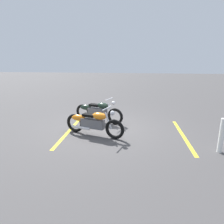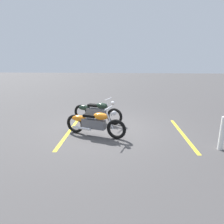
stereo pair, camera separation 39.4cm
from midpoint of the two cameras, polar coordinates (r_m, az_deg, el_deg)
name	(u,v)px [view 2 (the right image)]	position (r m, az deg, el deg)	size (l,w,h in m)	color
ground_plane	(103,128)	(7.66, -3.96, -4.67)	(60.00, 60.00, 0.00)	#474444
motorcycle_bright_foreground	(93,123)	(6.86, -7.02, -3.05)	(2.16, 0.84, 1.04)	black
motorcycle_dark_foreground	(96,111)	(8.31, -5.97, 0.21)	(2.14, 0.90, 1.04)	black
bollard_post	(222,133)	(6.47, 27.41, -5.49)	(0.14, 0.14, 1.00)	white
parking_stripe_near	(69,132)	(7.46, -13.73, -5.60)	(3.20, 0.12, 0.01)	yellow
parking_stripe_mid	(183,134)	(7.43, 18.12, -6.03)	(3.20, 0.12, 0.01)	yellow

